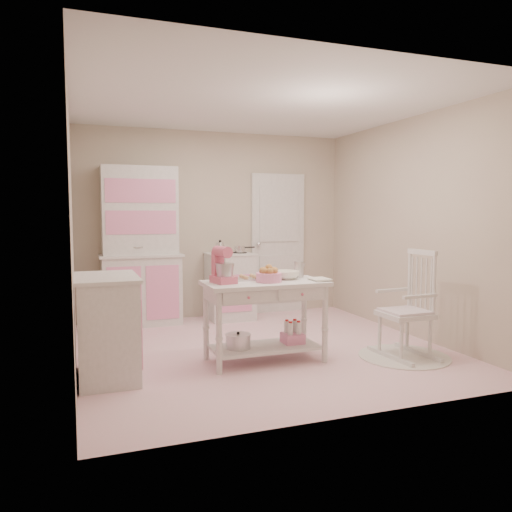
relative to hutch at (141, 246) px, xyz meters
The scene contains 14 objects.
room_shell 2.07m from the hutch, 57.12° to the right, with size 3.84×3.84×2.62m.
door 2.03m from the hutch, ahead, with size 0.82×0.05×2.04m, color white.
hutch is the anchor object (origin of this frame).
stove 1.33m from the hutch, ahead, with size 0.62×0.57×0.92m, color white.
base_cabinet 2.22m from the hutch, 105.08° to the right, with size 0.54×0.84×0.92m, color white.
lace_rug 3.52m from the hutch, 46.24° to the right, with size 0.92×0.92×0.01m, color white.
rocking_chair 3.41m from the hutch, 46.24° to the right, with size 0.48×0.72×1.10m, color white.
work_table 2.37m from the hutch, 65.54° to the right, with size 1.20×0.60×0.80m, color white.
stand_mixer 2.12m from the hutch, 75.71° to the right, with size 0.20×0.28×0.34m, color #DD5D7C.
cookie_tray 2.07m from the hutch, 67.27° to the right, with size 0.34×0.24×0.02m, color silver.
bread_basket 2.34m from the hutch, 65.60° to the right, with size 0.25×0.25×0.09m, color pink.
mixing_bowl 2.34m from the hutch, 58.89° to the right, with size 0.27×0.27×0.08m, color white.
metal_pitcher 2.37m from the hutch, 54.14° to the right, with size 0.10×0.10×0.17m, color silver.
recipe_book 2.61m from the hutch, 57.58° to the right, with size 0.17×0.23×0.02m, color white.
Camera 1 is at (-1.87, -4.95, 1.48)m, focal length 35.00 mm.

